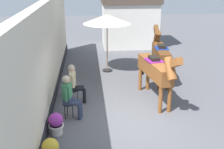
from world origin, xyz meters
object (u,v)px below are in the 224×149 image
at_px(flower_planter_inner_near, 56,123).
at_px(satchel_bag, 67,92).
at_px(saddled_horse_near, 156,70).
at_px(cafe_parasol, 107,19).
at_px(seated_visitor_near, 69,95).
at_px(seated_visitor_far, 75,82).
at_px(saddled_horse_far, 160,53).

xyz_separation_m(flower_planter_inner_near, satchel_bag, (0.11, 2.67, -0.23)).
height_order(saddled_horse_near, flower_planter_inner_near, saddled_horse_near).
bearing_deg(saddled_horse_near, cafe_parasol, 112.49).
distance_m(seated_visitor_near, flower_planter_inner_near, 1.08).
bearing_deg(seated_visitor_near, seated_visitor_far, 83.98).
bearing_deg(seated_visitor_far, cafe_parasol, 67.42).
relative_size(seated_visitor_near, saddled_horse_near, 0.47).
relative_size(saddled_horse_far, flower_planter_inner_near, 4.68).
height_order(saddled_horse_near, cafe_parasol, cafe_parasol).
relative_size(seated_visitor_far, satchel_bag, 4.96).
distance_m(seated_visitor_near, saddled_horse_far, 4.68).
distance_m(seated_visitor_far, saddled_horse_near, 2.79).
height_order(seated_visitor_near, flower_planter_inner_near, seated_visitor_near).
distance_m(flower_planter_inner_near, satchel_bag, 2.68).
relative_size(seated_visitor_near, satchel_bag, 4.96).
bearing_deg(seated_visitor_near, flower_planter_inner_near, -110.41).
bearing_deg(satchel_bag, saddled_horse_far, 141.11).
relative_size(seated_visitor_far, saddled_horse_near, 0.47).
distance_m(saddled_horse_near, cafe_parasol, 3.87).
distance_m(seated_visitor_near, cafe_parasol, 4.84).
xyz_separation_m(flower_planter_inner_near, cafe_parasol, (1.81, 5.25, 2.03)).
relative_size(seated_visitor_far, saddled_horse_far, 0.46).
distance_m(seated_visitor_far, saddled_horse_far, 3.97).
xyz_separation_m(saddled_horse_near, satchel_bag, (-3.11, 0.82, -1.06)).
xyz_separation_m(seated_visitor_near, saddled_horse_far, (3.56, 3.02, 0.38)).
relative_size(seated_visitor_near, seated_visitor_far, 1.00).
bearing_deg(satchel_bag, saddled_horse_near, 107.81).
height_order(saddled_horse_near, satchel_bag, saddled_horse_near).
bearing_deg(saddled_horse_far, seated_visitor_near, -139.63).
distance_m(saddled_horse_near, saddled_horse_far, 2.20).
bearing_deg(cafe_parasol, flower_planter_inner_near, -108.98).
relative_size(flower_planter_inner_near, cafe_parasol, 0.25).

